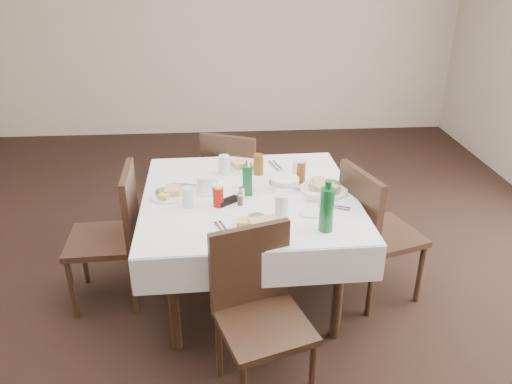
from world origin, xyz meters
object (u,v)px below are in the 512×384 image
(chair_north, at_px, (234,178))
(water_e, at_px, (299,171))
(chair_south, at_px, (258,303))
(chair_east, at_px, (372,227))
(water_s, at_px, (282,207))
(water_n, at_px, (224,165))
(bread_basket, at_px, (285,183))
(green_bottle, at_px, (327,209))
(ketchup_bottle, at_px, (218,196))
(oil_cruet_dark, at_px, (247,181))
(water_w, at_px, (188,197))
(chair_west, at_px, (116,229))
(coffee_mug, at_px, (205,185))
(oil_cruet_green, at_px, (247,179))
(dining_table, at_px, (249,206))

(chair_north, bearing_deg, water_e, -55.59)
(chair_south, xyz_separation_m, water_e, (0.34, 0.95, 0.32))
(chair_east, bearing_deg, water_s, -158.62)
(water_n, relative_size, bread_basket, 0.67)
(bread_basket, xyz_separation_m, green_bottle, (0.15, -0.56, 0.10))
(ketchup_bottle, bearing_deg, chair_north, 82.92)
(chair_east, distance_m, water_e, 0.59)
(chair_north, relative_size, ketchup_bottle, 6.50)
(chair_east, height_order, oil_cruet_dark, oil_cruet_dark)
(chair_south, xyz_separation_m, water_w, (-0.37, 0.64, 0.30))
(water_s, distance_m, oil_cruet_dark, 0.39)
(chair_west, height_order, green_bottle, green_bottle)
(chair_east, distance_m, coffee_mug, 1.11)
(oil_cruet_green, height_order, ketchup_bottle, oil_cruet_green)
(chair_east, bearing_deg, water_w, -177.36)
(water_n, bearing_deg, chair_west, -157.24)
(dining_table, bearing_deg, water_n, 114.44)
(water_n, relative_size, water_e, 0.91)
(green_bottle, bearing_deg, water_s, 146.28)
(chair_south, xyz_separation_m, coffee_mug, (-0.27, 0.83, 0.29))
(chair_west, bearing_deg, water_e, 7.14)
(water_w, height_order, bread_basket, water_w)
(chair_east, xyz_separation_m, ketchup_bottle, (-0.98, -0.06, 0.29))
(oil_cruet_dark, relative_size, oil_cruet_green, 0.80)
(chair_south, distance_m, bread_basket, 0.93)
(green_bottle, bearing_deg, coffee_mug, 141.73)
(dining_table, bearing_deg, water_s, -62.41)
(dining_table, relative_size, chair_west, 1.47)
(dining_table, relative_size, green_bottle, 4.61)
(dining_table, relative_size, water_e, 9.18)
(water_w, xyz_separation_m, oil_cruet_green, (0.36, 0.14, 0.05))
(bread_basket, bearing_deg, oil_cruet_green, -161.43)
(water_s, relative_size, coffee_mug, 0.94)
(chair_west, xyz_separation_m, water_w, (0.49, -0.16, 0.29))
(chair_east, xyz_separation_m, water_n, (-0.94, 0.40, 0.29))
(chair_east, height_order, chair_west, chair_east)
(chair_east, bearing_deg, coffee_mug, 172.82)
(oil_cruet_green, distance_m, green_bottle, 0.62)
(chair_east, distance_m, bread_basket, 0.63)
(oil_cruet_green, xyz_separation_m, ketchup_bottle, (-0.18, -0.15, -0.04))
(dining_table, distance_m, chair_south, 0.78)
(water_e, relative_size, green_bottle, 0.50)
(oil_cruet_green, relative_size, ketchup_bottle, 1.77)
(water_s, height_order, water_w, water_s)
(chair_west, relative_size, water_n, 6.87)
(coffee_mug, bearing_deg, water_s, -40.39)
(chair_north, distance_m, green_bottle, 1.40)
(water_e, xyz_separation_m, green_bottle, (0.05, -0.65, 0.06))
(oil_cruet_green, bearing_deg, chair_west, 178.36)
(oil_cruet_dark, bearing_deg, water_n, 114.38)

